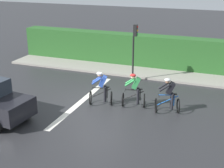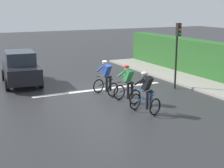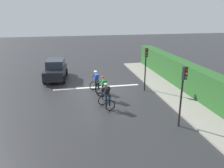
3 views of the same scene
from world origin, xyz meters
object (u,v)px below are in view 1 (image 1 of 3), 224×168
(cyclist_mid, at_px, (102,89))
(traffic_light_near_crossing, at_px, (134,44))
(cyclist_second, at_px, (135,91))
(cyclist_lead, at_px, (168,96))

(cyclist_mid, bearing_deg, traffic_light_near_crossing, 172.95)
(cyclist_second, relative_size, traffic_light_near_crossing, 0.50)
(cyclist_second, bearing_deg, cyclist_lead, 87.62)
(cyclist_second, distance_m, traffic_light_near_crossing, 3.89)
(cyclist_second, xyz_separation_m, cyclist_mid, (0.30, -1.56, 0.00))
(cyclist_second, height_order, traffic_light_near_crossing, traffic_light_near_crossing)
(traffic_light_near_crossing, bearing_deg, cyclist_second, 17.70)
(cyclist_lead, relative_size, cyclist_mid, 1.00)
(cyclist_lead, bearing_deg, cyclist_second, -92.38)
(cyclist_mid, height_order, traffic_light_near_crossing, traffic_light_near_crossing)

